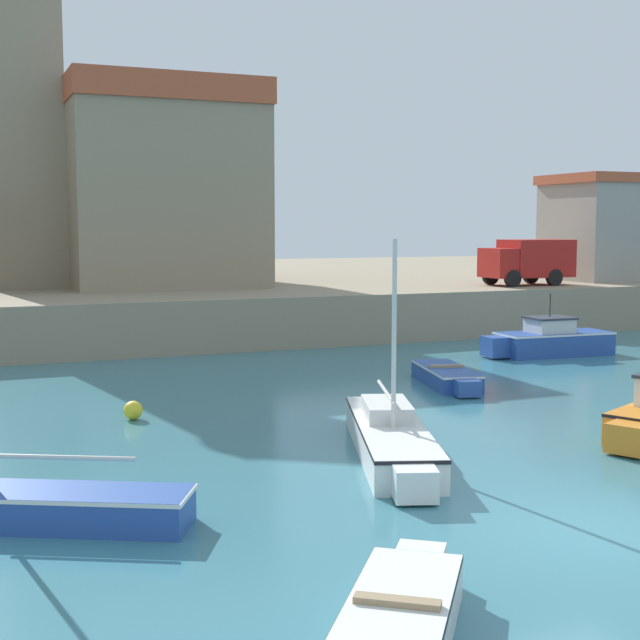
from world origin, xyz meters
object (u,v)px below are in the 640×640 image
at_px(dinghy_blue_1, 447,376).
at_px(motorboat_blue_5, 550,340).
at_px(church, 130,177).
at_px(sailboat_white_6, 391,436).
at_px(sailboat_blue_0, 12,503).
at_px(mooring_buoy, 133,410).
at_px(harbor_shed_near_wharf, 621,227).
at_px(dinghy_white_7, 399,622).
at_px(truck_on_quay, 527,260).

distance_m(dinghy_blue_1, motorboat_blue_5, 8.20).
relative_size(motorboat_blue_5, church, 0.33).
relative_size(dinghy_blue_1, motorboat_blue_5, 0.81).
relative_size(dinghy_blue_1, sailboat_white_6, 0.63).
bearing_deg(sailboat_blue_0, mooring_buoy, 65.14).
bearing_deg(mooring_buoy, harbor_shed_near_wharf, 28.08).
height_order(dinghy_blue_1, sailboat_white_6, sailboat_white_6).
bearing_deg(dinghy_blue_1, dinghy_white_7, -122.51).
bearing_deg(church, motorboat_blue_5, -54.31).
xyz_separation_m(sailboat_white_6, dinghy_white_7, (-3.97, -7.96, -0.11)).
height_order(dinghy_blue_1, church, church).
relative_size(dinghy_white_7, mooring_buoy, 7.86).
height_order(sailboat_blue_0, mooring_buoy, sailboat_blue_0).
distance_m(sailboat_blue_0, church, 32.09).
bearing_deg(sailboat_blue_0, motorboat_blue_5, 31.90).
relative_size(sailboat_blue_0, mooring_buoy, 12.22).
xyz_separation_m(dinghy_blue_1, truck_on_quay, (11.66, 12.21, 3.02)).
bearing_deg(harbor_shed_near_wharf, motorboat_blue_5, -140.06).
relative_size(church, harbor_shed_near_wharf, 2.06).
relative_size(sailboat_white_6, mooring_buoy, 13.89).
distance_m(sailboat_white_6, truck_on_quay, 25.88).
xyz_separation_m(sailboat_blue_0, motorboat_blue_5, (20.44, 12.72, 0.21)).
height_order(sailboat_blue_0, harbor_shed_near_wharf, harbor_shed_near_wharf).
distance_m(motorboat_blue_5, truck_on_quay, 9.65).
bearing_deg(truck_on_quay, motorboat_blue_5, -119.94).
xyz_separation_m(motorboat_blue_5, sailboat_white_6, (-12.56, -11.13, -0.14)).
distance_m(dinghy_white_7, harbor_shed_near_wharf, 41.32).
bearing_deg(mooring_buoy, dinghy_white_7, -87.90).
bearing_deg(sailboat_blue_0, church, 75.57).
bearing_deg(church, dinghy_blue_1, -75.60).
bearing_deg(church, sailboat_white_6, -89.85).
bearing_deg(sailboat_blue_0, harbor_shed_near_wharf, 35.10).
xyz_separation_m(sailboat_white_6, church, (-0.07, 28.72, 7.00)).
distance_m(dinghy_white_7, mooring_buoy, 13.71).
height_order(sailboat_blue_0, dinghy_blue_1, sailboat_blue_0).
distance_m(dinghy_blue_1, church, 23.60).
xyz_separation_m(sailboat_blue_0, harbor_shed_near_wharf, (32.66, 22.95, 4.54)).
relative_size(dinghy_blue_1, church, 0.27).
relative_size(dinghy_white_7, harbor_shed_near_wharf, 0.49).
relative_size(sailboat_blue_0, sailboat_white_6, 0.88).
relative_size(motorboat_blue_5, mooring_buoy, 10.76).
distance_m(mooring_buoy, harbor_shed_near_wharf, 33.49).
bearing_deg(dinghy_white_7, sailboat_white_6, 63.48).
relative_size(sailboat_white_6, harbor_shed_near_wharf, 0.87).
distance_m(sailboat_white_6, church, 29.56).
bearing_deg(harbor_shed_near_wharf, dinghy_blue_1, -143.17).
xyz_separation_m(sailboat_blue_0, dinghy_blue_1, (13.39, 8.52, -0.06)).
bearing_deg(sailboat_white_6, harbor_shed_near_wharf, 40.75).
relative_size(sailboat_blue_0, dinghy_white_7, 1.56).
bearing_deg(dinghy_blue_1, motorboat_blue_5, 30.78).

